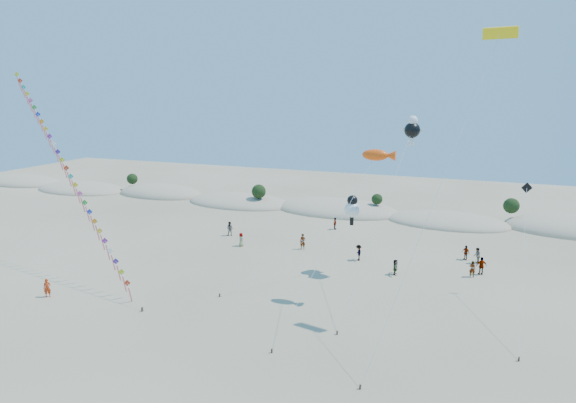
# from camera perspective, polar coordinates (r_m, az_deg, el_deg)

# --- Properties ---
(ground) EXTENTS (160.00, 160.00, 0.00)m
(ground) POSITION_cam_1_polar(r_m,az_deg,el_deg) (34.20, -15.27, -18.44)
(ground) COLOR gray
(ground) RESTS_ON ground
(dune_ridge) EXTENTS (145.30, 11.49, 5.57)m
(dune_ridge) POSITION_cam_1_polar(r_m,az_deg,el_deg) (72.60, 6.56, -1.11)
(dune_ridge) COLOR tan
(dune_ridge) RESTS_ON ground
(kite_train) EXTENTS (24.95, 12.14, 20.15)m
(kite_train) POSITION_cam_1_polar(r_m,az_deg,el_deg) (52.31, -24.91, 3.82)
(kite_train) COLOR #3F2D1E
(kite_train) RESTS_ON ground
(fish_kite) EXTENTS (6.20, 11.85, 13.00)m
(fish_kite) POSITION_cam_1_polar(r_m,az_deg,el_deg) (39.79, 10.69, 5.36)
(fish_kite) COLOR #3F2D1E
(fish_kite) RESTS_ON ground
(cartoon_kite_low) EXTENTS (10.09, 10.88, 7.79)m
(cartoon_kite_low) POSITION_cam_1_polar(r_m,az_deg,el_deg) (47.06, 7.59, -0.74)
(cartoon_kite_low) COLOR #3F2D1E
(cartoon_kite_low) RESTS_ON ground
(cartoon_kite_high) EXTENTS (4.09, 15.04, 15.42)m
(cartoon_kite_high) POSITION_cam_1_polar(r_m,az_deg,el_deg) (46.30, 14.51, 8.36)
(cartoon_kite_high) COLOR #3F2D1E
(cartoon_kite_high) RESTS_ON ground
(parafoil_kite) EXTENTS (7.66, 12.61, 21.89)m
(parafoil_kite) POSITION_cam_1_polar(r_m,az_deg,el_deg) (37.67, 23.62, 17.20)
(parafoil_kite) COLOR #3F2D1E
(parafoil_kite) RESTS_ON ground
(dark_kite) EXTENTS (1.24, 12.88, 9.97)m
(dark_kite) POSITION_cam_1_polar(r_m,az_deg,el_deg) (43.05, 26.26, -3.04)
(dark_kite) COLOR #3F2D1E
(dark_kite) RESTS_ON ground
(flyer_foreground) EXTENTS (0.72, 0.69, 1.67)m
(flyer_foreground) POSITION_cam_1_polar(r_m,az_deg,el_deg) (47.47, -26.64, -9.15)
(flyer_foreground) COLOR #BB300E
(flyer_foreground) RESTS_ON ground
(beachgoers) EXTENTS (30.17, 14.60, 1.80)m
(beachgoers) POSITION_cam_1_polar(r_m,az_deg,el_deg) (53.39, 9.04, -5.51)
(beachgoers) COLOR slate
(beachgoers) RESTS_ON ground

